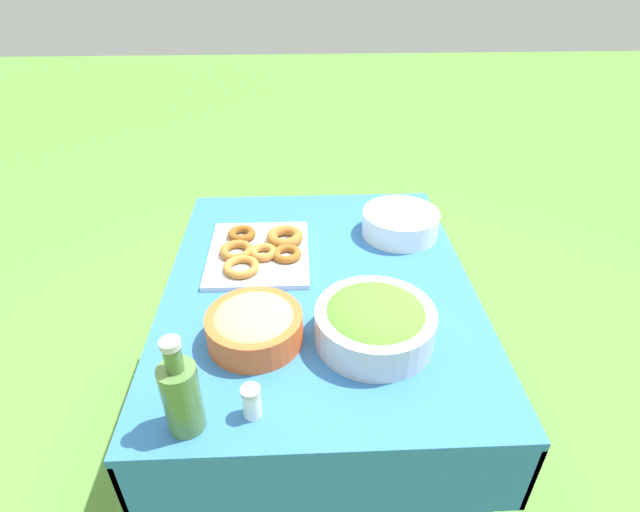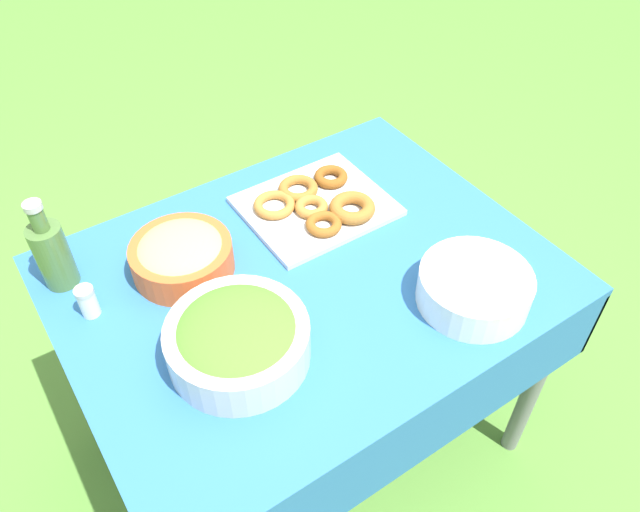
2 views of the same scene
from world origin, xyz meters
name	(u,v)px [view 1 (image 1 of 2)]	position (x,y,z in m)	size (l,w,h in m)	color
ground_plane	(319,443)	(0.00, 0.00, 0.00)	(14.00, 14.00, 0.00)	#568C38
picnic_table	(319,310)	(0.00, 0.00, 0.65)	(1.15, 0.90, 0.76)	#2D6BB2
salad_bowl	(375,322)	(-0.25, -0.13, 0.82)	(0.30, 0.30, 0.11)	silver
pasta_bowl	(254,325)	(-0.24, 0.17, 0.81)	(0.24, 0.24, 0.10)	#E05B28
donut_platter	(260,251)	(0.15, 0.18, 0.78)	(0.37, 0.32, 0.05)	silver
plate_stack	(400,223)	(0.27, -0.29, 0.80)	(0.26, 0.26, 0.08)	white
olive_oil_bottle	(181,395)	(-0.50, 0.30, 0.85)	(0.08, 0.08, 0.24)	#4C7238
salt_shaker	(252,402)	(-0.47, 0.16, 0.80)	(0.04, 0.04, 0.08)	white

